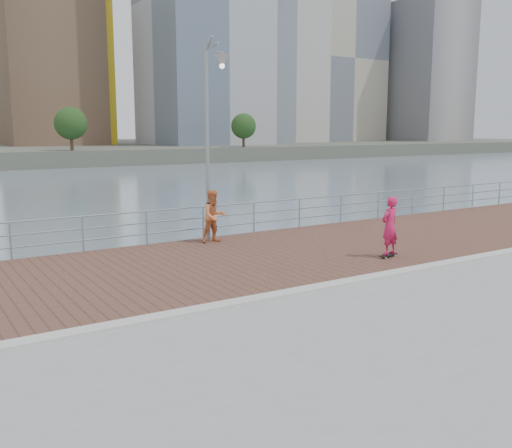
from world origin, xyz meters
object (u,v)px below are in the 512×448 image
guardrail (175,221)px  skateboarder (390,226)px  bystander (214,216)px  street_lamp (214,105)px

guardrail → skateboarder: bearing=-52.8°
bystander → skateboarder: bearing=-54.9°
street_lamp → bystander: 3.57m
guardrail → bystander: 1.33m
street_lamp → skateboarder: (3.26, -4.61, -3.50)m
skateboarder → bystander: bearing=-65.2°
bystander → street_lamp: bearing=-102.2°
guardrail → bystander: bearing=-41.0°
street_lamp → skateboarder: bearing=-54.7°
street_lamp → bystander: (0.02, 0.10, -3.57)m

